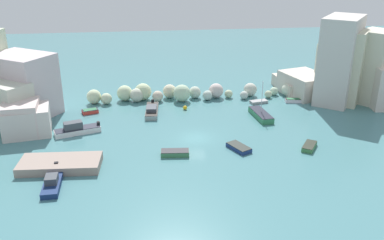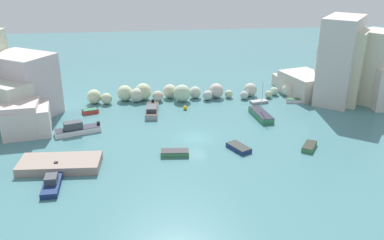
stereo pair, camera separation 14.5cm
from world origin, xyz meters
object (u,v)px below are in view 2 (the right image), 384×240
object	(u,v)px
moored_boat_2	(294,100)
moored_boat_4	(309,147)
moored_boat_8	(259,102)
moored_boat_5	(77,129)
moored_boat_9	(53,181)
moored_boat_0	(152,110)
moored_boat_1	(239,148)
moored_boat_6	(261,115)
moored_boat_3	(90,111)
moored_boat_7	(175,153)
stone_dock	(60,164)
channel_buoy	(185,108)

from	to	relation	value
moored_boat_2	moored_boat_4	xyz separation A→B (m)	(-4.04, -16.80, -0.03)
moored_boat_2	moored_boat_8	xyz separation A→B (m)	(-5.75, 0.36, -0.11)
moored_boat_5	moored_boat_9	distance (m)	13.37
moored_boat_0	moored_boat_9	xyz separation A→B (m)	(-11.15, -19.60, -0.06)
moored_boat_1	moored_boat_4	bearing A→B (deg)	-121.96
moored_boat_5	moored_boat_6	bearing A→B (deg)	167.85
moored_boat_4	moored_boat_3	bearing A→B (deg)	-84.98
moored_boat_5	moored_boat_9	xyz separation A→B (m)	(-0.76, -13.35, -0.18)
moored_boat_7	moored_boat_0	bearing A→B (deg)	-76.13
stone_dock	moored_boat_5	world-z (taller)	moored_boat_5
moored_boat_1	moored_boat_7	xyz separation A→B (m)	(-8.04, -0.56, 0.04)
channel_buoy	moored_boat_0	bearing A→B (deg)	-169.62
moored_boat_0	moored_boat_3	world-z (taller)	moored_boat_0
stone_dock	channel_buoy	size ratio (longest dim) A/B	13.90
moored_boat_0	moored_boat_4	distance (m)	24.10
channel_buoy	moored_boat_1	xyz separation A→B (m)	(5.12, -14.79, -0.04)
moored_boat_2	channel_buoy	bearing A→B (deg)	12.20
moored_boat_0	moored_boat_2	bearing A→B (deg)	99.95
moored_boat_0	moored_boat_3	distance (m)	9.46
stone_dock	moored_boat_6	world-z (taller)	moored_boat_6
moored_boat_0	moored_boat_3	size ratio (longest dim) A/B	2.44
moored_boat_1	moored_boat_8	xyz separation A→B (m)	(7.13, 16.37, -0.07)
moored_boat_6	moored_boat_7	world-z (taller)	moored_boat_6
moored_boat_0	moored_boat_9	bearing A→B (deg)	-25.03
channel_buoy	moored_boat_2	xyz separation A→B (m)	(18.00, 1.22, -0.00)
stone_dock	moored_boat_1	distance (m)	21.39
moored_boat_1	moored_boat_6	distance (m)	11.61
moored_boat_1	moored_boat_4	distance (m)	8.88
channel_buoy	moored_boat_5	xyz separation A→B (m)	(-15.57, -7.20, 0.30)
moored_boat_5	moored_boat_7	world-z (taller)	moored_boat_5
moored_boat_2	moored_boat_5	size ratio (longest dim) A/B	0.45
channel_buoy	moored_boat_8	xyz separation A→B (m)	(12.25, 1.58, -0.11)
moored_boat_2	moored_boat_7	bearing A→B (deg)	46.70
moored_boat_2	moored_boat_3	xyz separation A→B (m)	(-32.55, -0.86, -0.01)
moored_boat_6	moored_boat_9	bearing A→B (deg)	113.84
moored_boat_0	moored_boat_9	world-z (taller)	moored_boat_9
moored_boat_5	moored_boat_3	bearing A→B (deg)	-115.35
channel_buoy	moored_boat_3	size ratio (longest dim) A/B	0.25
stone_dock	moored_boat_7	world-z (taller)	stone_dock
moored_boat_7	moored_boat_1	bearing A→B (deg)	-171.08
moored_boat_7	moored_boat_8	size ratio (longest dim) A/B	1.19
moored_boat_8	moored_boat_3	bearing A→B (deg)	171.62
moored_boat_0	moored_boat_6	world-z (taller)	moored_boat_6
stone_dock	moored_boat_1	world-z (taller)	stone_dock
moored_boat_0	moored_boat_2	size ratio (longest dim) A/B	2.27
stone_dock	moored_boat_6	size ratio (longest dim) A/B	1.54
moored_boat_0	moored_boat_8	world-z (taller)	moored_boat_0
channel_buoy	moored_boat_9	size ratio (longest dim) A/B	0.11
moored_boat_3	moored_boat_5	bearing A→B (deg)	-116.01
moored_boat_8	moored_boat_0	bearing A→B (deg)	177.25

